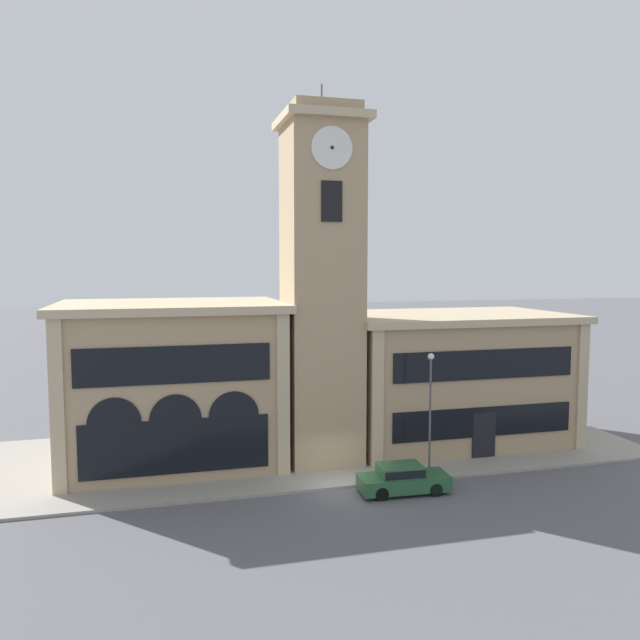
# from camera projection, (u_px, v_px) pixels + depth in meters

# --- Properties ---
(ground_plane) EXTENTS (300.00, 300.00, 0.00)m
(ground_plane) POSITION_uv_depth(u_px,v_px,m) (345.00, 489.00, 32.67)
(ground_plane) COLOR #56565B
(sidewalk_kerb) EXTENTS (41.35, 13.59, 0.15)m
(sidewalk_kerb) POSITION_uv_depth(u_px,v_px,m) (313.00, 450.00, 39.20)
(sidewalk_kerb) COLOR gray
(sidewalk_kerb) RESTS_ON ground_plane
(clock_tower) EXTENTS (4.87, 4.87, 21.90)m
(clock_tower) POSITION_uv_depth(u_px,v_px,m) (322.00, 287.00, 36.25)
(clock_tower) COLOR tan
(clock_tower) RESTS_ON ground_plane
(town_hall_left_wing) EXTENTS (12.93, 9.67, 9.53)m
(town_hall_left_wing) POSITION_uv_depth(u_px,v_px,m) (173.00, 382.00, 36.87)
(town_hall_left_wing) COLOR tan
(town_hall_left_wing) RESTS_ON ground_plane
(town_hall_right_wing) EXTENTS (14.99, 9.67, 8.50)m
(town_hall_right_wing) POSITION_uv_depth(u_px,v_px,m) (450.00, 377.00, 41.52)
(town_hall_right_wing) COLOR tan
(town_hall_right_wing) RESTS_ON ground_plane
(parked_car_near) EXTENTS (4.71, 2.04, 1.49)m
(parked_car_near) POSITION_uv_depth(u_px,v_px,m) (402.00, 478.00, 32.04)
(parked_car_near) COLOR #285633
(parked_car_near) RESTS_ON ground_plane
(street_lamp) EXTENTS (0.36, 0.36, 6.75)m
(street_lamp) POSITION_uv_depth(u_px,v_px,m) (430.00, 397.00, 34.25)
(street_lamp) COLOR #4C4C51
(street_lamp) RESTS_ON sidewalk_kerb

